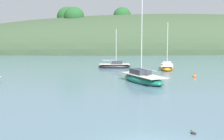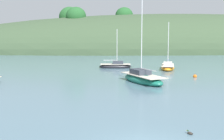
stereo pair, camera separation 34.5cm
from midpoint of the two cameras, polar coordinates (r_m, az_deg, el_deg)
far_shoreline_hill at (r=91.43m, az=12.78°, el=3.59°), size 150.00×36.00×24.36m
sailboat_blue_center at (r=32.69m, az=5.45°, el=-1.59°), size 4.57×7.20×9.93m
sailboat_cream_ketch at (r=45.87m, az=0.31°, el=0.79°), size 4.97×1.97×5.97m
sailboat_teal_outer at (r=44.72m, az=10.02°, el=0.57°), size 3.19×5.72×6.96m
mooring_buoy_outer at (r=37.59m, az=14.92°, el=-1.12°), size 0.44×0.44×0.54m
duck_trailing at (r=16.83m, az=14.37°, el=-11.34°), size 0.33×0.40×0.24m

